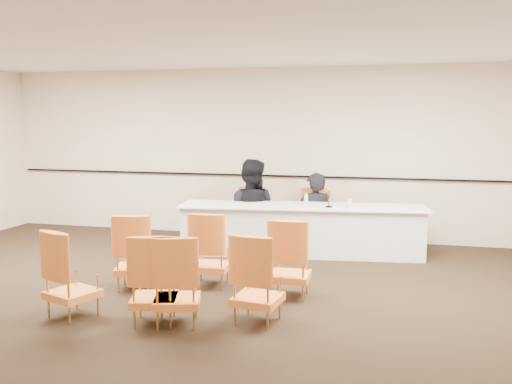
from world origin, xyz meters
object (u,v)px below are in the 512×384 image
Objects in this scene: panelist_second_chair at (251,217)px; aud_chair_extra at (177,280)px; panelist_main at (315,223)px; aud_chair_front_left at (135,251)px; microphone at (329,198)px; aud_chair_back_left at (72,273)px; drinking_glass at (306,204)px; aud_chair_back_right at (258,278)px; panel_table at (301,230)px; coffee_cup at (350,203)px; aud_chair_back_mid at (154,278)px; aud_chair_front_right at (290,258)px; panelist_second at (251,216)px; water_bottle at (306,200)px; aud_chair_front_mid at (211,249)px; panelist_main_chair at (315,218)px.

panelist_second_chair is 1.00× the size of aud_chair_extra.
panelist_main is 3.43m from aud_chair_front_left.
microphone is 4.10m from aud_chair_back_left.
aud_chair_back_right is (0.01, -3.00, -0.34)m from drinking_glass.
panel_table is 0.60m from panelist_main.
aud_chair_back_right is at bearing -101.78° from coffee_cup.
coffee_cup is 0.14× the size of aud_chair_back_mid.
microphone is (0.32, -0.66, 0.52)m from panelist_main.
microphone is at bearing 83.26° from aud_chair_front_right.
aud_chair_front_right is (1.20, -2.64, -0.00)m from panelist_second.
panelist_second_chair is at bearing 76.42° from aud_chair_extra.
coffee_cup is (0.66, 0.04, -0.04)m from water_bottle.
panelist_main is 4.13m from aud_chair_back_mid.
water_bottle is at bearing -33.68° from panelist_second_chair.
aud_chair_front_mid is (0.14, -2.45, -0.00)m from panelist_second.
aud_chair_front_mid is 1.00× the size of aud_chair_extra.
aud_chair_front_mid is (-0.89, -1.88, -0.34)m from drinking_glass.
panel_table is at bearing 94.76° from aud_chair_front_right.
panelist_second is at bearing 98.06° from aud_chair_back_left.
panel_table is 18.12× the size of water_bottle.
drinking_glass is at bearing 179.28° from microphone.
aud_chair_front_right is at bearing 71.78° from panelist_main.
panelist_main_chair is 0.49× the size of panelist_second.
coffee_cup is at bearing 3.26° from water_bottle.
panelist_second is 2.03× the size of aud_chair_front_left.
aud_chair_back_left is (-0.92, -3.90, 0.00)m from panelist_second_chair.
coffee_cup is 0.14× the size of aud_chair_back_right.
aud_chair_extra is (-0.81, -3.98, 0.08)m from panelist_main.
aud_chair_front_mid and aud_chair_back_left have the same top height.
drinking_glass reaches higher than panel_table.
panelist_second is 2.03× the size of aud_chair_back_left.
aud_chair_front_mid reaches higher than drinking_glass.
aud_chair_front_mid and aud_chair_back_mid have the same top height.
panelist_second_chair is 1.00× the size of aud_chair_front_mid.
panelist_main is 0.80m from water_bottle.
aud_chair_extra is (-0.81, -3.98, 0.00)m from panelist_main_chair.
panelist_second is 1.79m from coffee_cup.
panelist_main_chair is 0.76m from water_bottle.
aud_chair_front_right and aud_chair_back_mid have the same top height.
panelist_main_chair is 3.43m from aud_chair_front_left.
microphone reaches higher than aud_chair_back_mid.
coffee_cup is 0.14× the size of aud_chair_extra.
panelist_second is 1.21m from water_bottle.
panelist_main_chair is 1.00× the size of aud_chair_front_left.
aud_chair_extra is (0.24, 0.02, 0.00)m from aud_chair_back_mid.
aud_chair_back_left is (-0.18, -1.11, 0.00)m from aud_chair_front_left.
water_bottle is 0.22× the size of aud_chair_front_mid.
panelist_second is 2.88m from aud_chair_front_left.
aud_chair_back_right and aud_chair_extra have the same top height.
aud_chair_back_right is (1.04, -3.58, -0.00)m from panelist_second.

